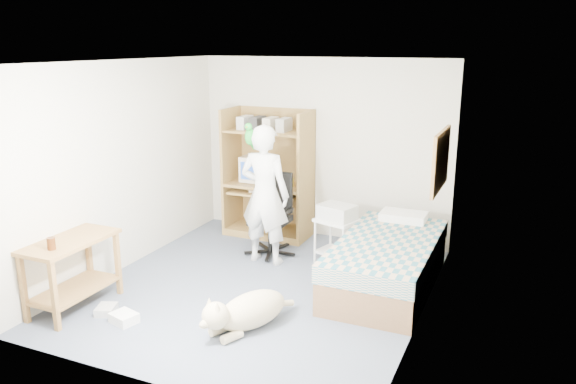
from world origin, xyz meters
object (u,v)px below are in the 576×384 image
object	(u,v)px
computer_hutch	(269,179)
office_chair	(272,225)
side_desk	(72,263)
bed	(387,263)
person	(265,195)
dog	(247,311)
printer_cart	(337,234)

from	to	relation	value
computer_hutch	office_chair	world-z (taller)	computer_hutch
computer_hutch	side_desk	distance (m)	3.08
bed	person	bearing A→B (deg)	175.07
side_desk	office_chair	bearing A→B (deg)	61.84
computer_hutch	dog	distance (m)	2.87
dog	side_desk	bearing A→B (deg)	-145.57
office_chair	bed	bearing A→B (deg)	-14.77
computer_hutch	side_desk	xyz separation A→B (m)	(-0.85, -2.94, -0.33)
side_desk	office_chair	distance (m)	2.57
person	printer_cart	bearing A→B (deg)	-159.54
side_desk	computer_hutch	bearing A→B (deg)	73.86
computer_hutch	printer_cart	size ratio (longest dim) A/B	3.11
side_desk	dog	size ratio (longest dim) A/B	0.94
side_desk	dog	distance (m)	1.91
printer_cart	dog	bearing A→B (deg)	-80.44
bed	side_desk	distance (m)	3.39
bed	printer_cart	distance (m)	0.88
person	printer_cart	xyz separation A→B (m)	(0.84, 0.31, -0.49)
computer_hutch	person	size ratio (longest dim) A/B	1.03
person	printer_cart	distance (m)	1.02
bed	office_chair	bearing A→B (deg)	164.83
computer_hutch	bed	bearing A→B (deg)	-29.29
dog	printer_cart	xyz separation A→B (m)	(0.25, 1.94, 0.20)
dog	computer_hutch	bearing A→B (deg)	135.57
bed	person	world-z (taller)	person
bed	dog	bearing A→B (deg)	-123.69
office_chair	printer_cart	xyz separation A→B (m)	(0.89, -0.00, 0.01)
bed	office_chair	xyz separation A→B (m)	(-1.64, 0.44, 0.09)
person	dog	world-z (taller)	person
office_chair	dog	distance (m)	2.05
computer_hutch	side_desk	bearing A→B (deg)	-106.14
side_desk	printer_cart	size ratio (longest dim) A/B	1.73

